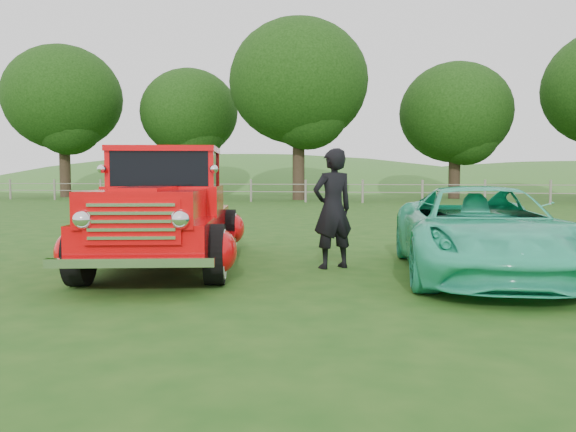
% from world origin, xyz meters
% --- Properties ---
extents(ground, '(140.00, 140.00, 0.00)m').
position_xyz_m(ground, '(0.00, 0.00, 0.00)').
color(ground, '#1C4913').
rests_on(ground, ground).
extents(distant_hills, '(116.00, 60.00, 18.00)m').
position_xyz_m(distant_hills, '(-4.08, 59.46, -4.55)').
color(distant_hills, '#2F6625').
rests_on(distant_hills, ground).
extents(fence_line, '(48.00, 0.12, 1.20)m').
position_xyz_m(fence_line, '(0.00, 22.00, 0.60)').
color(fence_line, gray).
rests_on(fence_line, ground).
extents(tree_far_west, '(7.60, 7.60, 9.93)m').
position_xyz_m(tree_far_west, '(-20.00, 26.00, 6.49)').
color(tree_far_west, black).
rests_on(tree_far_west, ground).
extents(tree_mid_west, '(6.40, 6.40, 8.46)m').
position_xyz_m(tree_mid_west, '(-12.00, 28.00, 5.55)').
color(tree_mid_west, black).
rests_on(tree_mid_west, ground).
extents(tree_near_west, '(8.00, 8.00, 10.42)m').
position_xyz_m(tree_near_west, '(-4.00, 25.00, 6.80)').
color(tree_near_west, black).
rests_on(tree_near_west, ground).
extents(tree_near_east, '(6.80, 6.80, 8.33)m').
position_xyz_m(tree_near_east, '(5.00, 29.00, 5.25)').
color(tree_near_east, black).
rests_on(tree_near_east, ground).
extents(red_pickup, '(3.16, 5.27, 1.78)m').
position_xyz_m(red_pickup, '(-1.02, 0.70, 0.80)').
color(red_pickup, black).
rests_on(red_pickup, ground).
extents(teal_sedan, '(2.38, 4.53, 1.22)m').
position_xyz_m(teal_sedan, '(3.47, 0.81, 0.61)').
color(teal_sedan, '#32C99C').
rests_on(teal_sedan, ground).
extents(man, '(0.76, 0.73, 1.76)m').
position_xyz_m(man, '(1.44, 1.04, 0.88)').
color(man, black).
rests_on(man, ground).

